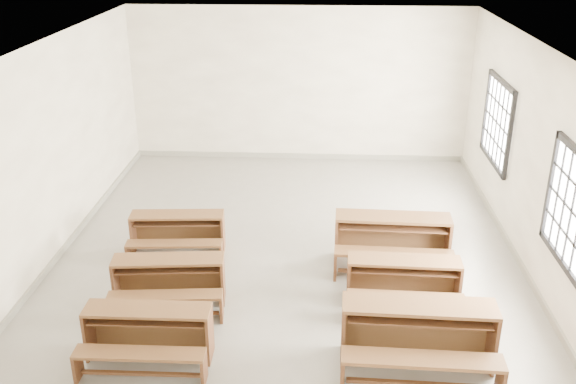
# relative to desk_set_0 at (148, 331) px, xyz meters

# --- Properties ---
(room) EXTENTS (8.50, 8.50, 3.20)m
(room) POSITION_rel_desk_set_0_xyz_m (1.57, 2.73, 1.76)
(room) COLOR gray
(room) RESTS_ON ground
(desk_set_0) EXTENTS (1.46, 0.77, 0.66)m
(desk_set_0) POSITION_rel_desk_set_0_xyz_m (0.00, 0.00, 0.00)
(desk_set_0) COLOR brown
(desk_set_0) RESTS_ON ground
(desk_set_1) EXTENTS (1.53, 0.89, 0.66)m
(desk_set_1) POSITION_rel_desk_set_0_xyz_m (-0.02, 1.17, 0.00)
(desk_set_1) COLOR brown
(desk_set_1) RESTS_ON ground
(desk_set_2) EXTENTS (1.47, 0.84, 0.64)m
(desk_set_2) POSITION_rel_desk_set_0_xyz_m (-0.21, 2.60, -0.01)
(desk_set_2) COLOR brown
(desk_set_2) RESTS_ON ground
(desk_set_3) EXTENTS (1.76, 0.96, 0.78)m
(desk_set_3) POSITION_rel_desk_set_0_xyz_m (3.10, 0.05, 0.07)
(desk_set_3) COLOR brown
(desk_set_3) RESTS_ON ground
(desk_set_4) EXTENTS (1.50, 0.81, 0.67)m
(desk_set_4) POSITION_rel_desk_set_0_xyz_m (3.08, 1.30, 0.01)
(desk_set_4) COLOR brown
(desk_set_4) RESTS_ON ground
(desk_set_5) EXTENTS (1.72, 0.93, 0.76)m
(desk_set_5) POSITION_rel_desk_set_0_xyz_m (3.04, 2.42, 0.06)
(desk_set_5) COLOR brown
(desk_set_5) RESTS_ON ground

